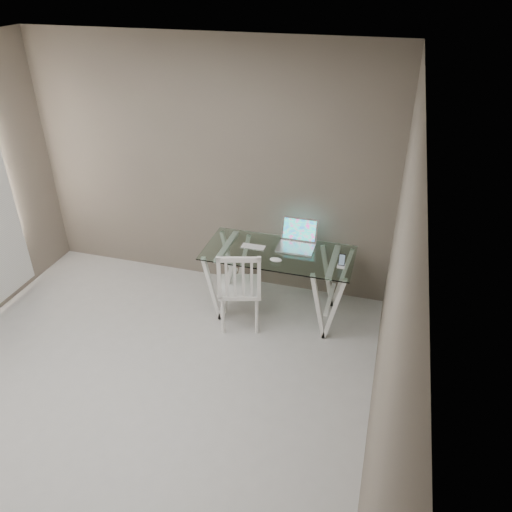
# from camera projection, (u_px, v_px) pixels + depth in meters

# --- Properties ---
(room) EXTENTS (4.50, 4.52, 2.71)m
(room) POSITION_uv_depth(u_px,v_px,m) (77.00, 231.00, 3.32)
(room) COLOR #AFADA8
(room) RESTS_ON ground
(desk) EXTENTS (1.50, 0.70, 0.75)m
(desk) POSITION_uv_depth(u_px,v_px,m) (278.00, 282.00, 5.18)
(desk) COLOR silver
(desk) RESTS_ON ground
(chair) EXTENTS (0.52, 0.52, 0.92)m
(chair) POSITION_uv_depth(u_px,v_px,m) (240.00, 286.00, 4.90)
(chair) COLOR white
(chair) RESTS_ON ground
(laptop) EXTENTS (0.37, 0.34, 0.25)m
(laptop) POSITION_uv_depth(u_px,v_px,m) (297.00, 240.00, 5.08)
(laptop) COLOR silver
(laptop) RESTS_ON desk
(keyboard) EXTENTS (0.26, 0.11, 0.01)m
(keyboard) POSITION_uv_depth(u_px,v_px,m) (253.00, 247.00, 5.08)
(keyboard) COLOR silver
(keyboard) RESTS_ON desk
(mouse) EXTENTS (0.12, 0.07, 0.04)m
(mouse) POSITION_uv_depth(u_px,v_px,m) (276.00, 260.00, 4.83)
(mouse) COLOR white
(mouse) RESTS_ON desk
(phone_dock) EXTENTS (0.07, 0.07, 0.14)m
(phone_dock) POSITION_uv_depth(u_px,v_px,m) (342.00, 263.00, 4.74)
(phone_dock) COLOR white
(phone_dock) RESTS_ON desk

